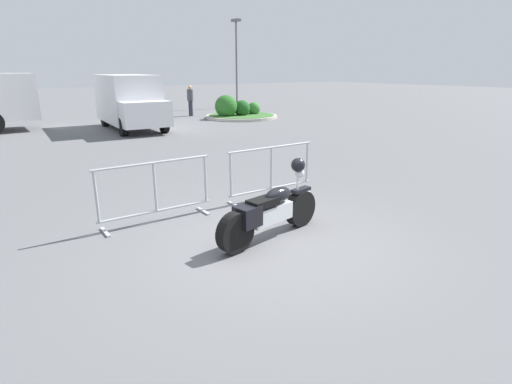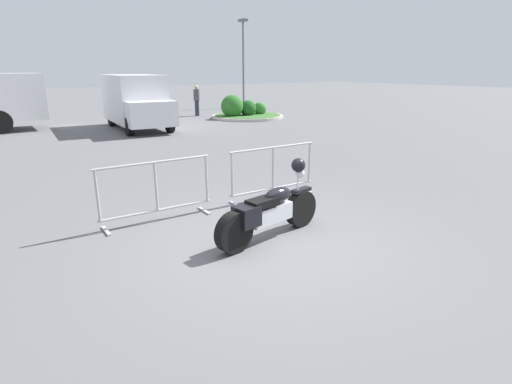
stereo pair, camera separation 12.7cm
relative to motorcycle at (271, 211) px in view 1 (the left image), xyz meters
name	(u,v)px [view 1 (the left image)]	position (x,y,z in m)	size (l,w,h in m)	color
ground_plane	(273,243)	(-0.09, -0.21, -0.45)	(120.00, 120.00, 0.00)	#5B5B5E
motorcycle	(271,211)	(0.00, 0.00, 0.00)	(2.08, 0.57, 1.18)	black
crowd_barrier_near	(155,192)	(-1.22, 1.65, 0.10)	(2.01, 0.45, 1.07)	#9EA0A5
crowd_barrier_far	(271,172)	(1.22, 1.65, 0.10)	(2.01, 0.45, 1.07)	#9EA0A5
delivery_van	(130,100)	(1.98, 13.15, 0.79)	(2.16, 5.07, 2.31)	silver
pedestrian	(190,99)	(6.37, 16.39, 0.47)	(0.39, 0.39, 1.69)	#262838
planter_island	(237,111)	(8.04, 14.07, -0.10)	(3.87, 3.87, 1.24)	#ADA89E
street_lamp	(236,51)	(11.27, 19.38, 3.26)	(0.36, 0.70, 5.68)	#595B60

